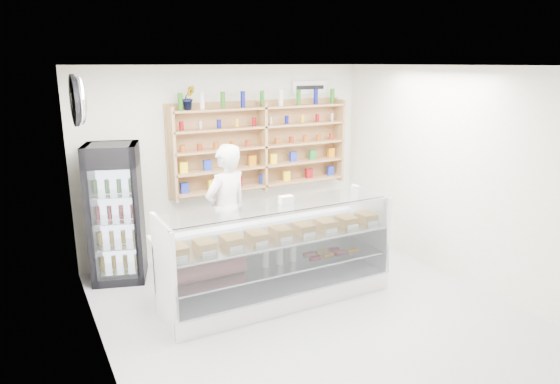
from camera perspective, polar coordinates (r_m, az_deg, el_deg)
room at (r=5.41m, az=4.23°, el=-0.80°), size 5.00×5.00×5.00m
display_counter at (r=6.17m, az=-0.37°, el=-9.23°), size 2.81×0.84×1.22m
shop_worker at (r=6.58m, az=-6.10°, el=-2.41°), size 0.78×0.63×1.83m
drinks_cooler at (r=6.89m, az=-18.22°, el=-2.28°), size 0.82×0.81×1.83m
wall_shelving at (r=7.60m, az=-2.01°, el=5.22°), size 2.84×0.28×1.33m
potted_plant at (r=7.09m, az=-10.40°, el=10.56°), size 0.19×0.15×0.33m
security_mirror at (r=5.64m, az=-21.96°, el=9.68°), size 0.15×0.50×0.50m
wall_sign at (r=8.06m, az=3.39°, el=11.85°), size 0.62×0.03×0.20m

